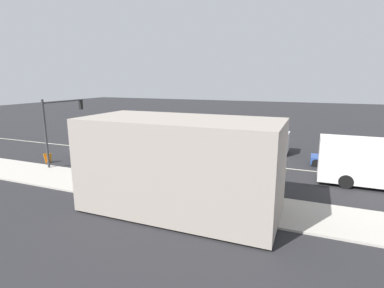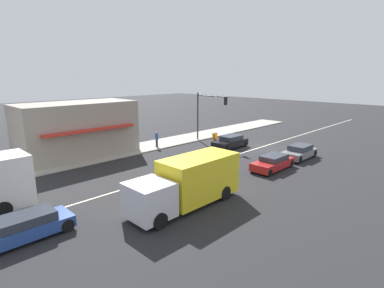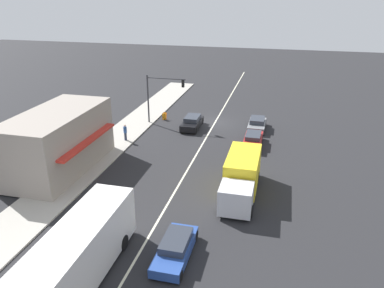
{
  "view_description": "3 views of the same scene",
  "coord_description": "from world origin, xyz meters",
  "px_view_note": "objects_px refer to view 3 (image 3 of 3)",
  "views": [
    {
      "loc": [
        25.13,
        22.06,
        7.22
      ],
      "look_at": [
        1.14,
        12.25,
        1.66
      ],
      "focal_mm": 28.0,
      "sensor_mm": 36.0,
      "label": 1
    },
    {
      "loc": [
        -17.17,
        27.88,
        7.74
      ],
      "look_at": [
        1.79,
        8.82,
        1.54
      ],
      "focal_mm": 28.0,
      "sensor_mm": 36.0,
      "label": 2
    },
    {
      "loc": [
        -7.46,
        41.46,
        14.63
      ],
      "look_at": [
        -0.07,
        11.68,
        1.92
      ],
      "focal_mm": 35.0,
      "sensor_mm": 36.0,
      "label": 3
    }
  ],
  "objects_px": {
    "delivery_truck": "(241,176)",
    "suv_black": "(192,122)",
    "traffic_signal_main": "(160,91)",
    "pedestrian": "(125,132)",
    "coupe_blue": "(175,248)",
    "hatchback_red": "(253,140)",
    "suv_grey": "(257,124)",
    "warning_aframe_sign": "(164,116)",
    "city_bus": "(71,263)"
  },
  "relations": [
    {
      "from": "delivery_truck",
      "to": "city_bus",
      "type": "bearing_deg",
      "value": 59.43
    },
    {
      "from": "hatchback_red",
      "to": "pedestrian",
      "type": "bearing_deg",
      "value": 9.05
    },
    {
      "from": "pedestrian",
      "to": "suv_black",
      "type": "distance_m",
      "value": 8.01
    },
    {
      "from": "pedestrian",
      "to": "hatchback_red",
      "type": "bearing_deg",
      "value": -170.95
    },
    {
      "from": "delivery_truck",
      "to": "suv_black",
      "type": "relative_size",
      "value": 1.75
    },
    {
      "from": "warning_aframe_sign",
      "to": "hatchback_red",
      "type": "relative_size",
      "value": 0.19
    },
    {
      "from": "delivery_truck",
      "to": "city_bus",
      "type": "xyz_separation_m",
      "value": [
        7.2,
        12.19,
        0.28
      ]
    },
    {
      "from": "warning_aframe_sign",
      "to": "suv_grey",
      "type": "xyz_separation_m",
      "value": [
        -11.17,
        0.71,
        0.19
      ]
    },
    {
      "from": "hatchback_red",
      "to": "coupe_blue",
      "type": "bearing_deg",
      "value": 81.3
    },
    {
      "from": "warning_aframe_sign",
      "to": "city_bus",
      "type": "height_order",
      "value": "city_bus"
    },
    {
      "from": "hatchback_red",
      "to": "suv_black",
      "type": "height_order",
      "value": "suv_black"
    },
    {
      "from": "traffic_signal_main",
      "to": "suv_black",
      "type": "xyz_separation_m",
      "value": [
        -3.92,
        0.45,
        -3.24
      ]
    },
    {
      "from": "traffic_signal_main",
      "to": "city_bus",
      "type": "xyz_separation_m",
      "value": [
        -3.92,
        26.08,
        -2.15
      ]
    },
    {
      "from": "warning_aframe_sign",
      "to": "suv_black",
      "type": "xyz_separation_m",
      "value": [
        -3.97,
        2.04,
        0.23
      ]
    },
    {
      "from": "pedestrian",
      "to": "city_bus",
      "type": "height_order",
      "value": "city_bus"
    },
    {
      "from": "delivery_truck",
      "to": "suv_black",
      "type": "height_order",
      "value": "delivery_truck"
    },
    {
      "from": "pedestrian",
      "to": "suv_grey",
      "type": "height_order",
      "value": "pedestrian"
    },
    {
      "from": "warning_aframe_sign",
      "to": "coupe_blue",
      "type": "bearing_deg",
      "value": 109.33
    },
    {
      "from": "delivery_truck",
      "to": "suv_grey",
      "type": "distance_m",
      "value": 14.79
    },
    {
      "from": "warning_aframe_sign",
      "to": "hatchback_red",
      "type": "distance_m",
      "value": 12.49
    },
    {
      "from": "warning_aframe_sign",
      "to": "suv_black",
      "type": "relative_size",
      "value": 0.2
    },
    {
      "from": "delivery_truck",
      "to": "hatchback_red",
      "type": "distance_m",
      "value": 9.94
    },
    {
      "from": "traffic_signal_main",
      "to": "city_bus",
      "type": "distance_m",
      "value": 26.46
    },
    {
      "from": "suv_grey",
      "to": "traffic_signal_main",
      "type": "bearing_deg",
      "value": 4.5
    },
    {
      "from": "coupe_blue",
      "to": "suv_grey",
      "type": "distance_m",
      "value": 23.32
    },
    {
      "from": "suv_grey",
      "to": "delivery_truck",
      "type": "bearing_deg",
      "value": 90.0
    },
    {
      "from": "pedestrian",
      "to": "warning_aframe_sign",
      "type": "xyz_separation_m",
      "value": [
        -1.76,
        -7.63,
        -0.59
      ]
    },
    {
      "from": "city_bus",
      "to": "hatchback_red",
      "type": "xyz_separation_m",
      "value": [
        -7.2,
        -22.1,
        -1.16
      ]
    },
    {
      "from": "coupe_blue",
      "to": "city_bus",
      "type": "bearing_deg",
      "value": 40.86
    },
    {
      "from": "hatchback_red",
      "to": "coupe_blue",
      "type": "height_order",
      "value": "coupe_blue"
    },
    {
      "from": "pedestrian",
      "to": "suv_black",
      "type": "relative_size",
      "value": 0.4
    },
    {
      "from": "hatchback_red",
      "to": "suv_black",
      "type": "distance_m",
      "value": 8.02
    },
    {
      "from": "delivery_truck",
      "to": "suv_black",
      "type": "bearing_deg",
      "value": -61.81
    },
    {
      "from": "hatchback_red",
      "to": "suv_black",
      "type": "relative_size",
      "value": 1.02
    },
    {
      "from": "delivery_truck",
      "to": "pedestrian",
      "type": "bearing_deg",
      "value": -31.25
    },
    {
      "from": "traffic_signal_main",
      "to": "coupe_blue",
      "type": "height_order",
      "value": "traffic_signal_main"
    },
    {
      "from": "coupe_blue",
      "to": "warning_aframe_sign",
      "type": "bearing_deg",
      "value": -70.67
    },
    {
      "from": "pedestrian",
      "to": "delivery_truck",
      "type": "bearing_deg",
      "value": 148.75
    },
    {
      "from": "traffic_signal_main",
      "to": "pedestrian",
      "type": "bearing_deg",
      "value": 73.38
    },
    {
      "from": "traffic_signal_main",
      "to": "pedestrian",
      "type": "xyz_separation_m",
      "value": [
        1.8,
        6.04,
        -2.89
      ]
    },
    {
      "from": "pedestrian",
      "to": "suv_grey",
      "type": "bearing_deg",
      "value": -151.85
    },
    {
      "from": "delivery_truck",
      "to": "suv_grey",
      "type": "xyz_separation_m",
      "value": [
        0.0,
        -14.76,
        -0.85
      ]
    },
    {
      "from": "city_bus",
      "to": "suv_grey",
      "type": "distance_m",
      "value": 27.92
    },
    {
      "from": "pedestrian",
      "to": "suv_grey",
      "type": "distance_m",
      "value": 14.67
    },
    {
      "from": "city_bus",
      "to": "suv_black",
      "type": "bearing_deg",
      "value": -90.0
    },
    {
      "from": "pedestrian",
      "to": "delivery_truck",
      "type": "relative_size",
      "value": 0.23
    },
    {
      "from": "suv_grey",
      "to": "coupe_blue",
      "type": "bearing_deg",
      "value": 83.1
    },
    {
      "from": "city_bus",
      "to": "coupe_blue",
      "type": "height_order",
      "value": "city_bus"
    },
    {
      "from": "traffic_signal_main",
      "to": "suv_grey",
      "type": "relative_size",
      "value": 1.37
    },
    {
      "from": "suv_black",
      "to": "suv_grey",
      "type": "bearing_deg",
      "value": -169.54
    }
  ]
}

